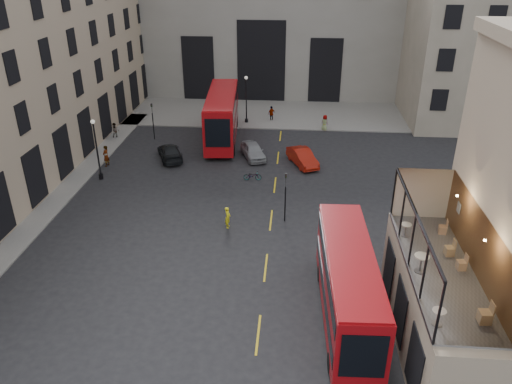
# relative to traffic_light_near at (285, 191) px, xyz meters

# --- Properties ---
(ground) EXTENTS (140.00, 140.00, 0.00)m
(ground) POSITION_rel_traffic_light_near_xyz_m (1.00, -12.00, -2.42)
(ground) COLOR black
(ground) RESTS_ON ground
(host_frontage) EXTENTS (3.00, 11.00, 4.50)m
(host_frontage) POSITION_rel_traffic_light_near_xyz_m (7.50, -12.00, -0.17)
(host_frontage) COLOR tan
(host_frontage) RESTS_ON ground
(cafe_floor) EXTENTS (3.00, 10.00, 0.10)m
(cafe_floor) POSITION_rel_traffic_light_near_xyz_m (7.50, -12.00, 2.12)
(cafe_floor) COLOR slate
(cafe_floor) RESTS_ON host_frontage
(gateway) EXTENTS (35.00, 10.60, 18.00)m
(gateway) POSITION_rel_traffic_light_near_xyz_m (-4.00, 35.99, 6.96)
(gateway) COLOR gray
(gateway) RESTS_ON ground
(building_right) EXTENTS (16.60, 18.60, 20.00)m
(building_right) POSITION_rel_traffic_light_near_xyz_m (21.00, 27.97, 7.97)
(building_right) COLOR #A99B88
(building_right) RESTS_ON ground
(pavement_far) EXTENTS (40.00, 12.00, 0.12)m
(pavement_far) POSITION_rel_traffic_light_near_xyz_m (-5.00, 26.00, -2.36)
(pavement_far) COLOR slate
(pavement_far) RESTS_ON ground
(pavement_left) EXTENTS (8.00, 48.00, 0.12)m
(pavement_left) POSITION_rel_traffic_light_near_xyz_m (-21.00, -0.00, -2.36)
(pavement_left) COLOR slate
(pavement_left) RESTS_ON ground
(traffic_light_near) EXTENTS (0.16, 0.20, 3.80)m
(traffic_light_near) POSITION_rel_traffic_light_near_xyz_m (0.00, 0.00, 0.00)
(traffic_light_near) COLOR black
(traffic_light_near) RESTS_ON ground
(traffic_light_far) EXTENTS (0.16, 0.20, 3.80)m
(traffic_light_far) POSITION_rel_traffic_light_near_xyz_m (-14.00, 16.00, 0.00)
(traffic_light_far) COLOR black
(traffic_light_far) RESTS_ON ground
(street_lamp_a) EXTENTS (0.36, 0.36, 5.33)m
(street_lamp_a) POSITION_rel_traffic_light_near_xyz_m (-16.00, 6.00, -0.03)
(street_lamp_a) COLOR black
(street_lamp_a) RESTS_ON ground
(street_lamp_b) EXTENTS (0.36, 0.36, 5.33)m
(street_lamp_b) POSITION_rel_traffic_light_near_xyz_m (-5.00, 22.00, -0.03)
(street_lamp_b) COLOR black
(street_lamp_b) RESTS_ON ground
(bus_near) EXTENTS (2.82, 10.70, 4.24)m
(bus_near) POSITION_rel_traffic_light_near_xyz_m (3.55, -10.39, -0.04)
(bus_near) COLOR #A20B11
(bus_near) RESTS_ON ground
(bus_far) EXTENTS (3.73, 12.40, 4.88)m
(bus_far) POSITION_rel_traffic_light_near_xyz_m (-6.92, 16.48, 0.31)
(bus_far) COLOR #A30B0F
(bus_far) RESTS_ON ground
(car_a) EXTENTS (3.06, 4.55, 1.44)m
(car_a) POSITION_rel_traffic_light_near_xyz_m (-3.35, 11.80, -1.71)
(car_a) COLOR gray
(car_a) RESTS_ON ground
(car_b) EXTENTS (3.16, 4.66, 1.45)m
(car_b) POSITION_rel_traffic_light_near_xyz_m (1.29, 10.55, -1.70)
(car_b) COLOR maroon
(car_b) RESTS_ON ground
(car_c) EXTENTS (3.53, 5.02, 1.35)m
(car_c) POSITION_rel_traffic_light_near_xyz_m (-11.11, 10.88, -1.75)
(car_c) COLOR black
(car_c) RESTS_ON ground
(bicycle) EXTENTS (1.55, 0.62, 0.80)m
(bicycle) POSITION_rel_traffic_light_near_xyz_m (-2.97, 6.86, -2.03)
(bicycle) COLOR gray
(bicycle) RESTS_ON ground
(cyclist) EXTENTS (0.39, 0.59, 1.60)m
(cyclist) POSITION_rel_traffic_light_near_xyz_m (-4.02, -1.23, -1.63)
(cyclist) COLOR #FFF31A
(cyclist) RESTS_ON ground
(pedestrian_a) EXTENTS (0.98, 0.85, 1.71)m
(pedestrian_a) POSITION_rel_traffic_light_near_xyz_m (-18.00, 15.74, -1.57)
(pedestrian_a) COLOR gray
(pedestrian_a) RESTS_ON ground
(pedestrian_b) EXTENTS (0.97, 1.16, 1.56)m
(pedestrian_b) POSITION_rel_traffic_light_near_xyz_m (-8.58, 16.47, -1.64)
(pedestrian_b) COLOR gray
(pedestrian_b) RESTS_ON ground
(pedestrian_c) EXTENTS (1.04, 0.99, 1.73)m
(pedestrian_c) POSITION_rel_traffic_light_near_xyz_m (-2.23, 23.00, -1.56)
(pedestrian_c) COLOR gray
(pedestrian_c) RESTS_ON ground
(pedestrian_d) EXTENTS (1.00, 0.94, 1.72)m
(pedestrian_d) POSITION_rel_traffic_light_near_xyz_m (3.68, 20.20, -1.56)
(pedestrian_d) COLOR gray
(pedestrian_d) RESTS_ON ground
(pedestrian_e) EXTENTS (0.62, 0.80, 1.95)m
(pedestrian_e) POSITION_rel_traffic_light_near_xyz_m (-16.47, 8.80, -1.45)
(pedestrian_e) COLOR gray
(pedestrian_e) RESTS_ON ground
(cafe_table_near) EXTENTS (0.56, 0.56, 0.70)m
(cafe_table_near) POSITION_rel_traffic_light_near_xyz_m (6.42, -15.86, 2.64)
(cafe_table_near) COLOR beige
(cafe_table_near) RESTS_ON cafe_floor
(cafe_table_mid) EXTENTS (0.69, 0.69, 0.86)m
(cafe_table_mid) POSITION_rel_traffic_light_near_xyz_m (6.49, -12.25, 2.75)
(cafe_table_mid) COLOR white
(cafe_table_mid) RESTS_ON cafe_floor
(cafe_table_far) EXTENTS (0.55, 0.55, 0.68)m
(cafe_table_far) POSITION_rel_traffic_light_near_xyz_m (6.39, -9.11, 2.63)
(cafe_table_far) COLOR beige
(cafe_table_far) RESTS_ON cafe_floor
(cafe_chair_a) EXTENTS (0.49, 0.49, 0.96)m
(cafe_chair_a) POSITION_rel_traffic_light_near_xyz_m (8.32, -15.57, 2.47)
(cafe_chair_a) COLOR tan
(cafe_chair_a) RESTS_ON cafe_floor
(cafe_chair_b) EXTENTS (0.43, 0.43, 0.80)m
(cafe_chair_b) POSITION_rel_traffic_light_near_xyz_m (8.43, -11.92, 2.42)
(cafe_chair_b) COLOR tan
(cafe_chair_b) RESTS_ON cafe_floor
(cafe_chair_c) EXTENTS (0.45, 0.45, 0.85)m
(cafe_chair_c) POSITION_rel_traffic_light_near_xyz_m (8.19, -10.76, 2.43)
(cafe_chair_c) COLOR tan
(cafe_chair_c) RESTS_ON cafe_floor
(cafe_chair_d) EXTENTS (0.44, 0.44, 0.79)m
(cafe_chair_d) POSITION_rel_traffic_light_near_xyz_m (8.38, -8.69, 2.42)
(cafe_chair_d) COLOR tan
(cafe_chair_d) RESTS_ON cafe_floor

